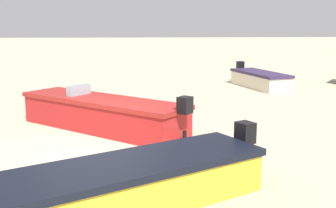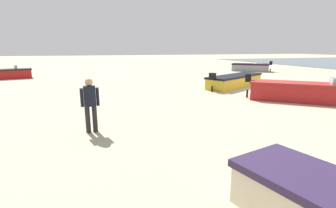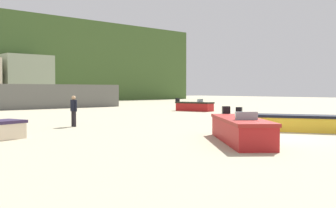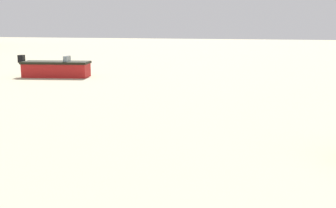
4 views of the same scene
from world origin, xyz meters
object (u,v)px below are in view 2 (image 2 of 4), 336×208
object	(u,v)px
beach_walker_foreground	(90,101)
boat_red_1	(8,74)
boat_red_2	(309,92)
boat_grey_3	(251,67)
boat_yellow_4	(235,81)

from	to	relation	value
beach_walker_foreground	boat_red_1	bearing A→B (deg)	-71.35
beach_walker_foreground	boat_red_2	bearing A→B (deg)	-175.35
boat_red_1	beach_walker_foreground	world-z (taller)	beach_walker_foreground
boat_red_1	boat_grey_3	xyz separation A→B (m)	(-0.05, -23.21, -0.00)
boat_red_1	beach_walker_foreground	size ratio (longest dim) A/B	2.34
boat_yellow_4	boat_red_1	bearing A→B (deg)	-149.60
boat_red_1	boat_red_2	bearing A→B (deg)	36.15
boat_grey_3	boat_yellow_4	distance (m)	12.04
boat_yellow_4	beach_walker_foreground	bearing A→B (deg)	-82.78
boat_red_1	beach_walker_foreground	bearing A→B (deg)	10.01
beach_walker_foreground	boat_grey_3	bearing A→B (deg)	-140.56
boat_yellow_4	boat_red_2	bearing A→B (deg)	-20.45
boat_grey_3	boat_yellow_4	world-z (taller)	boat_grey_3
boat_red_2	boat_yellow_4	world-z (taller)	boat_red_2
boat_red_2	boat_red_1	bearing A→B (deg)	-92.08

